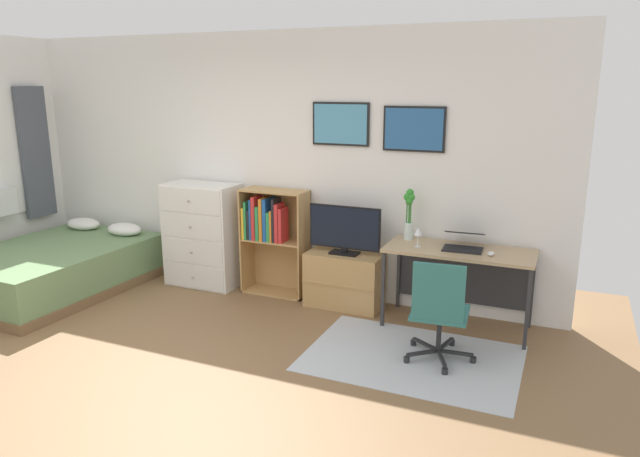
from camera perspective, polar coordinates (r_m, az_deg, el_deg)
ground_plane at (r=4.70m, az=-19.06°, el=-14.35°), size 7.20×7.20×0.00m
wall_back_with_posters at (r=6.19m, az=-4.68°, el=6.37°), size 6.12×0.09×2.70m
area_rug at (r=4.90m, az=9.03°, el=-12.41°), size 1.70×1.20×0.01m
bed at (r=6.90m, az=-24.61°, el=-3.52°), size 1.51×2.06×0.61m
dresser at (r=6.49m, az=-11.43°, el=-0.62°), size 0.80×0.46×1.13m
bookshelf at (r=6.09m, az=-4.86°, el=-0.25°), size 0.70×0.30×1.12m
tv_stand at (r=5.83m, az=2.45°, el=-5.03°), size 0.75×0.41×0.55m
television at (r=5.66m, az=2.43°, el=-0.20°), size 0.73×0.16×0.48m
desk at (r=5.44m, az=13.63°, el=-3.17°), size 1.31×0.57×0.74m
office_chair at (r=4.68m, az=11.61°, el=-7.77°), size 0.57×0.58×0.86m
laptop at (r=5.36m, az=13.93°, el=-1.25°), size 0.36×0.39×0.15m
computer_mouse at (r=5.20m, az=16.43°, el=-2.37°), size 0.06×0.10×0.03m
bamboo_vase at (r=5.52m, az=8.74°, el=1.44°), size 0.11×0.09×0.48m
wine_glass at (r=5.30m, az=9.61°, el=-0.36°), size 0.07×0.07×0.18m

